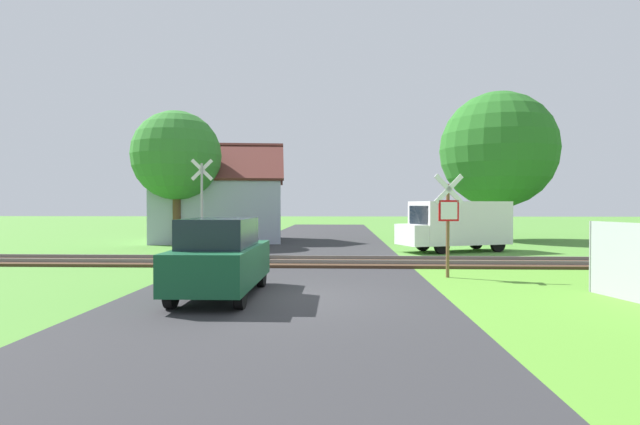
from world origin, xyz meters
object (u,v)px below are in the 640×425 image
at_px(stop_sign_near, 448,218).
at_px(mail_truck, 457,224).
at_px(parked_car, 221,257).
at_px(tree_left, 176,156).
at_px(house, 221,208).
at_px(tree_far, 498,150).
at_px(crossing_sign_far, 202,201).

bearing_deg(stop_sign_near, mail_truck, -115.19).
height_order(stop_sign_near, mail_truck, stop_sign_near).
bearing_deg(parked_car, tree_left, 111.78).
xyz_separation_m(mail_truck, parked_car, (-7.86, -11.31, -0.34)).
bearing_deg(mail_truck, house, 42.24).
bearing_deg(stop_sign_near, tree_left, -54.40).
xyz_separation_m(house, tree_far, (16.21, 1.33, 3.40)).
distance_m(crossing_sign_far, house, 8.99).
bearing_deg(crossing_sign_far, tree_far, 25.88).
relative_size(crossing_sign_far, house, 0.49).
bearing_deg(parked_car, house, 103.46).
relative_size(house, mail_truck, 1.52).
height_order(crossing_sign_far, mail_truck, crossing_sign_far).
height_order(stop_sign_near, parked_car, stop_sign_near).
bearing_deg(tree_left, tree_far, 13.97).
bearing_deg(house, tree_left, -123.87).
bearing_deg(house, stop_sign_near, -62.04).
bearing_deg(tree_far, parked_car, -122.64).
bearing_deg(tree_left, stop_sign_near, -43.66).
xyz_separation_m(stop_sign_near, tree_left, (-11.56, 11.04, 2.90)).
height_order(tree_far, mail_truck, tree_far).
xyz_separation_m(tree_far, tree_left, (-17.74, -4.41, -0.70)).
bearing_deg(tree_far, mail_truck, -119.10).
bearing_deg(parked_car, crossing_sign_far, 108.15).
xyz_separation_m(crossing_sign_far, house, (-1.43, 8.87, -0.32)).
bearing_deg(crossing_sign_far, house, 90.42).
relative_size(house, tree_left, 1.15).
bearing_deg(tree_far, crossing_sign_far, -145.40).
height_order(stop_sign_near, tree_far, tree_far).
distance_m(stop_sign_near, parked_car, 6.66).
distance_m(stop_sign_near, tree_left, 16.25).
distance_m(crossing_sign_far, tree_far, 18.22).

